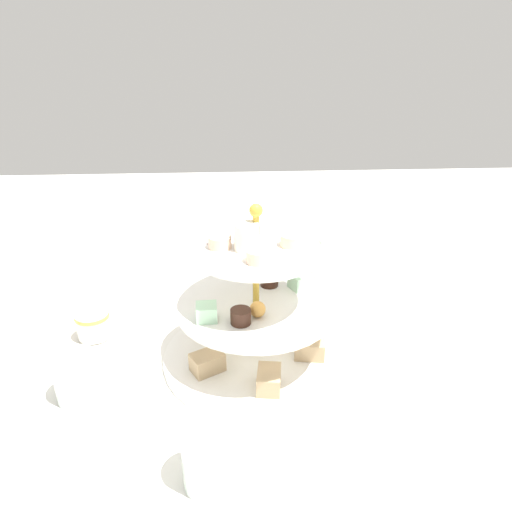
# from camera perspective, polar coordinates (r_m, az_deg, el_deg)

# --- Properties ---
(ground_plane) EXTENTS (2.40, 2.40, 0.00)m
(ground_plane) POSITION_cam_1_polar(r_m,az_deg,el_deg) (0.80, -0.00, -12.18)
(ground_plane) COLOR silver
(tiered_serving_stand) EXTENTS (0.30, 0.30, 0.27)m
(tiered_serving_stand) POSITION_cam_1_polar(r_m,az_deg,el_deg) (0.75, -0.04, -7.38)
(tiered_serving_stand) COLOR white
(tiered_serving_stand) RESTS_ON ground_plane
(water_glass_tall_right) EXTENTS (0.07, 0.07, 0.12)m
(water_glass_tall_right) POSITION_cam_1_polar(r_m,az_deg,el_deg) (0.98, 8.09, -0.79)
(water_glass_tall_right) COLOR silver
(water_glass_tall_right) RESTS_ON ground_plane
(water_glass_short_left) EXTENTS (0.06, 0.06, 0.07)m
(water_glass_short_left) POSITION_cam_1_polar(r_m,az_deg,el_deg) (0.75, -20.74, -13.50)
(water_glass_short_left) COLOR silver
(water_glass_short_left) RESTS_ON ground_plane
(teacup_with_saucer) EXTENTS (0.09, 0.09, 0.05)m
(teacup_with_saucer) POSITION_cam_1_polar(r_m,az_deg,el_deg) (0.88, -18.96, -8.03)
(teacup_with_saucer) COLOR white
(teacup_with_saucer) RESTS_ON ground_plane
(butter_knife_left) EXTENTS (0.08, 0.16, 0.00)m
(butter_knife_left) POSITION_cam_1_polar(r_m,az_deg,el_deg) (0.77, 24.18, -16.09)
(butter_knife_left) COLOR silver
(butter_knife_left) RESTS_ON ground_plane
(butter_knife_right) EXTENTS (0.17, 0.07, 0.00)m
(butter_knife_right) POSITION_cam_1_polar(r_m,az_deg,el_deg) (1.04, -9.71, -2.92)
(butter_knife_right) COLOR silver
(butter_knife_right) RESTS_ON ground_plane
(water_glass_mid_back) EXTENTS (0.06, 0.06, 0.09)m
(water_glass_mid_back) POSITION_cam_1_polar(r_m,az_deg,el_deg) (0.59, -5.84, -22.60)
(water_glass_mid_back) COLOR silver
(water_glass_mid_back) RESTS_ON ground_plane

